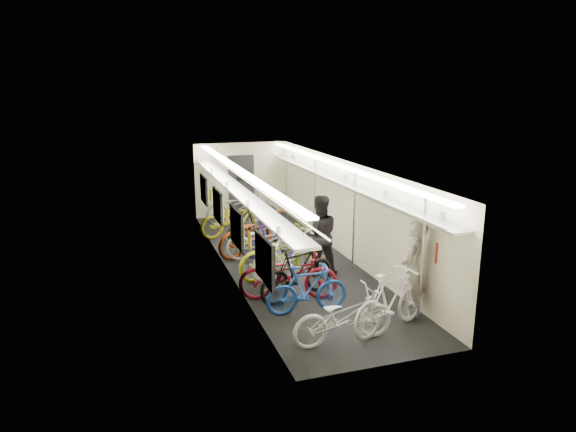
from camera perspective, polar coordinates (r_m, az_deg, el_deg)
train_car_shell at (r=12.62m, az=-2.57°, el=2.84°), size 10.00×10.00×10.00m
bicycle_0 at (r=8.61m, az=6.18°, el=-11.02°), size 1.81×0.70×0.94m
bicycle_1 at (r=9.62m, az=2.15°, el=-8.13°), size 1.59×0.48×0.95m
bicycle_2 at (r=10.21m, az=0.03°, el=-6.53°), size 2.08×1.19×1.03m
bicycle_3 at (r=10.22m, az=1.10°, el=-6.26°), size 1.92×1.15×1.11m
bicycle_4 at (r=11.38m, az=-0.70°, el=-4.14°), size 2.20×1.14×1.10m
bicycle_5 at (r=11.22m, az=0.36°, el=-4.29°), size 1.97×0.85×1.15m
bicycle_6 at (r=12.45m, az=-2.61°, el=-2.81°), size 2.00×1.24×0.99m
bicycle_7 at (r=12.62m, az=-1.90°, el=-2.57°), size 1.71×1.03×0.99m
bicycle_8 at (r=12.89m, az=-3.51°, el=-1.89°), size 2.30×1.38×1.14m
bicycle_9 at (r=13.72m, az=-3.26°, el=-1.01°), size 1.87×0.78×1.09m
bicycle_10 at (r=14.64m, az=-6.07°, el=-0.19°), size 2.10×1.11×1.05m
bicycle_11 at (r=9.10m, az=11.36°, el=-9.21°), size 1.90×1.16×1.11m
bicycle_12 at (r=15.79m, az=-5.42°, el=0.97°), size 2.09×0.73×1.10m
passenger_near at (r=9.56m, az=13.72°, el=-5.81°), size 0.80×0.77×1.84m
passenger_mid at (r=11.44m, az=3.47°, el=-2.17°), size 1.01×0.85×1.83m
backpack at (r=9.47m, az=16.90°, el=-3.93°), size 0.28×0.18×0.38m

